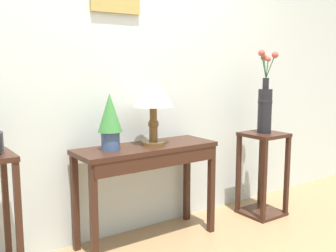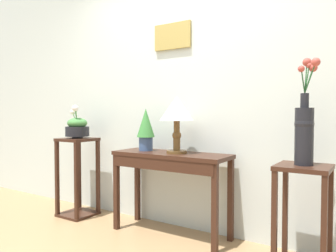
# 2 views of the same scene
# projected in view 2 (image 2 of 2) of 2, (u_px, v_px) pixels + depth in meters

# --- Properties ---
(back_wall_with_art) EXTENTS (9.00, 0.13, 2.80)m
(back_wall_with_art) POSITION_uv_depth(u_px,v_px,m) (188.00, 83.00, 3.13)
(back_wall_with_art) COLOR silver
(back_wall_with_art) RESTS_ON ground
(console_table) EXTENTS (1.08, 0.38, 0.75)m
(console_table) POSITION_uv_depth(u_px,v_px,m) (169.00, 166.00, 2.91)
(console_table) COLOR #381E14
(console_table) RESTS_ON ground
(table_lamp) EXTENTS (0.30, 0.30, 0.51)m
(table_lamp) POSITION_uv_depth(u_px,v_px,m) (177.00, 112.00, 2.88)
(table_lamp) COLOR brown
(table_lamp) RESTS_ON console_table
(potted_plant_on_console) EXTENTS (0.17, 0.17, 0.40)m
(potted_plant_on_console) POSITION_uv_depth(u_px,v_px,m) (146.00, 127.00, 3.08)
(potted_plant_on_console) COLOR #3D5684
(potted_plant_on_console) RESTS_ON console_table
(pedestal_stand_left) EXTENTS (0.35, 0.35, 0.84)m
(pedestal_stand_left) POSITION_uv_depth(u_px,v_px,m) (78.00, 177.00, 3.50)
(pedestal_stand_left) COLOR #381E14
(pedestal_stand_left) RESTS_ON ground
(planter_bowl_wide_left) EXTENTS (0.25, 0.25, 0.35)m
(planter_bowl_wide_left) POSITION_uv_depth(u_px,v_px,m) (77.00, 127.00, 3.48)
(planter_bowl_wide_left) COLOR black
(planter_bowl_wide_left) RESTS_ON pedestal_stand_left
(pedestal_stand_right) EXTENTS (0.35, 0.35, 0.75)m
(pedestal_stand_right) POSITION_uv_depth(u_px,v_px,m) (303.00, 220.00, 2.20)
(pedestal_stand_right) COLOR #381E14
(pedestal_stand_right) RESTS_ON ground
(flower_vase_tall_right) EXTENTS (0.16, 0.16, 0.73)m
(flower_vase_tall_right) POSITION_uv_depth(u_px,v_px,m) (305.00, 126.00, 2.18)
(flower_vase_tall_right) COLOR black
(flower_vase_tall_right) RESTS_ON pedestal_stand_right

